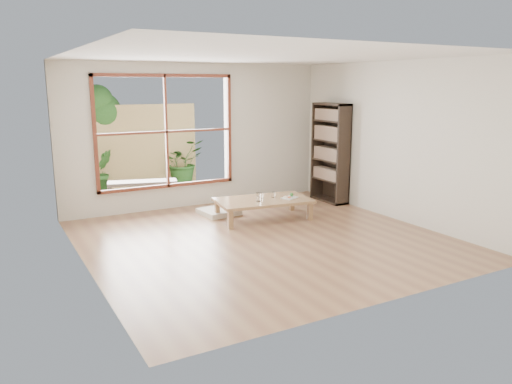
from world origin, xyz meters
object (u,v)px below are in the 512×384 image
(bookshelf, at_px, (330,153))
(garden_bench, at_px, (143,184))
(food_tray, at_px, (290,197))
(low_table, at_px, (263,201))

(bookshelf, relative_size, garden_bench, 1.41)
(garden_bench, bearing_deg, food_tray, -35.35)
(food_tray, bearing_deg, low_table, 139.65)
(food_tray, distance_m, garden_bench, 2.92)
(food_tray, bearing_deg, garden_bench, 108.28)
(bookshelf, xyz_separation_m, food_tray, (-1.34, -0.67, -0.58))
(bookshelf, bearing_deg, food_tray, -153.52)
(low_table, relative_size, food_tray, 5.38)
(low_table, bearing_deg, garden_bench, 132.66)
(bookshelf, xyz_separation_m, garden_bench, (-3.21, 1.57, -0.57))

